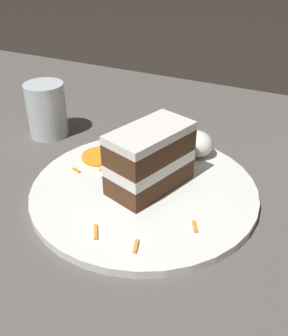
{
  "coord_description": "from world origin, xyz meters",
  "views": [
    {
      "loc": [
        -0.24,
        0.33,
        0.34
      ],
      "look_at": [
        -0.05,
        -0.06,
        0.07
      ],
      "focal_mm": 42.0,
      "sensor_mm": 36.0,
      "label": 1
    }
  ],
  "objects_px": {
    "plate": "(144,190)",
    "cream_dollop": "(197,144)",
    "cake_slice": "(150,158)",
    "orange_garnish": "(100,156)",
    "drinking_glass": "(47,113)"
  },
  "relations": [
    {
      "from": "plate",
      "to": "cream_dollop",
      "type": "relative_size",
      "value": 6.12
    },
    {
      "from": "cake_slice",
      "to": "orange_garnish",
      "type": "bearing_deg",
      "value": -1.2
    },
    {
      "from": "cream_dollop",
      "to": "plate",
      "type": "bearing_deg",
      "value": 72.63
    },
    {
      "from": "cake_slice",
      "to": "orange_garnish",
      "type": "height_order",
      "value": "cake_slice"
    },
    {
      "from": "plate",
      "to": "cake_slice",
      "type": "height_order",
      "value": "cake_slice"
    },
    {
      "from": "plate",
      "to": "cream_dollop",
      "type": "xyz_separation_m",
      "value": [
        -0.03,
        -0.11,
        0.03
      ]
    },
    {
      "from": "cake_slice",
      "to": "cream_dollop",
      "type": "xyz_separation_m",
      "value": [
        -0.03,
        -0.1,
        -0.02
      ]
    },
    {
      "from": "plate",
      "to": "cake_slice",
      "type": "relative_size",
      "value": 2.4
    },
    {
      "from": "cake_slice",
      "to": "orange_garnish",
      "type": "relative_size",
      "value": 2.27
    },
    {
      "from": "cream_dollop",
      "to": "drinking_glass",
      "type": "relative_size",
      "value": 0.55
    },
    {
      "from": "cream_dollop",
      "to": "drinking_glass",
      "type": "bearing_deg",
      "value": 5.07
    },
    {
      "from": "orange_garnish",
      "to": "drinking_glass",
      "type": "relative_size",
      "value": 0.62
    },
    {
      "from": "cream_dollop",
      "to": "drinking_glass",
      "type": "distance_m",
      "value": 0.26
    },
    {
      "from": "cake_slice",
      "to": "drinking_glass",
      "type": "bearing_deg",
      "value": -1.5
    },
    {
      "from": "plate",
      "to": "cream_dollop",
      "type": "distance_m",
      "value": 0.12
    }
  ]
}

